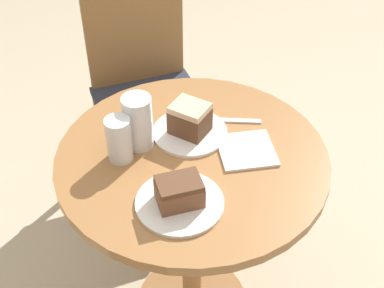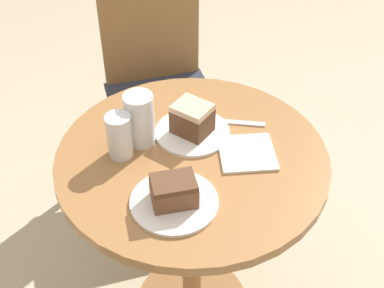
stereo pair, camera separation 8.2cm
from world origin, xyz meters
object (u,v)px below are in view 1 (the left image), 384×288
plate_far (180,203)px  cake_slice_near (190,119)px  plate_near (190,132)px  glass_water (119,142)px  cake_slice_far (179,192)px  glass_lemonade (138,124)px  chair (146,83)px

plate_far → cake_slice_near: size_ratio=1.68×
plate_far → cake_slice_near: (0.09, 0.26, 0.05)m
plate_near → cake_slice_near: 0.05m
glass_water → plate_far: bearing=-60.8°
plate_far → cake_slice_far: size_ratio=1.95×
glass_water → cake_slice_near: bearing=14.5°
cake_slice_far → plate_near: bearing=70.6°
cake_slice_near → glass_lemonade: (-0.15, -0.01, 0.02)m
chair → cake_slice_near: bearing=-93.9°
chair → cake_slice_near: 0.72m
glass_lemonade → cake_slice_near: bearing=3.4°
plate_near → glass_lemonade: size_ratio=1.37×
cake_slice_far → glass_lemonade: size_ratio=0.73×
chair → cake_slice_near: chair is taller
plate_near → plate_far: bearing=-109.4°
plate_near → plate_far: size_ratio=0.97×
plate_far → cake_slice_far: cake_slice_far is taller
chair → glass_water: (-0.18, -0.70, 0.31)m
plate_near → glass_water: 0.22m
plate_far → glass_lemonade: 0.27m
cake_slice_near → cake_slice_far: (-0.09, -0.26, -0.01)m
cake_slice_near → glass_lemonade: size_ratio=0.84×
plate_near → cake_slice_near: (0.00, 0.00, 0.05)m
cake_slice_far → glass_water: (-0.12, 0.21, 0.01)m
chair → cake_slice_far: size_ratio=8.39×
cake_slice_near → plate_near: bearing=-97.1°
glass_lemonade → glass_water: 0.08m
chair → glass_lemonade: chair is taller
cake_slice_far → glass_lemonade: 0.26m
chair → plate_far: size_ratio=4.31×
chair → plate_near: chair is taller
plate_near → cake_slice_far: (-0.09, -0.26, 0.04)m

